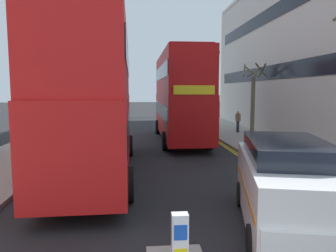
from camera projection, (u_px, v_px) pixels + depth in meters
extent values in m
cube|color=#9E9991|center=(262.00, 145.00, 18.90)|extent=(4.00, 80.00, 0.14)
cube|color=#9E9991|center=(35.00, 148.00, 17.77)|extent=(4.00, 80.00, 0.14)
cube|color=yellow|center=(237.00, 153.00, 16.75)|extent=(0.10, 56.00, 0.01)
cube|color=yellow|center=(234.00, 153.00, 16.73)|extent=(0.10, 56.00, 0.01)
cube|color=white|center=(180.00, 241.00, 5.40)|extent=(0.28, 0.20, 0.95)
cube|color=blue|center=(181.00, 233.00, 5.27)|extent=(0.22, 0.01, 0.26)
cube|color=red|center=(96.00, 130.00, 12.41)|extent=(2.79, 10.86, 2.60)
cube|color=red|center=(95.00, 63.00, 12.13)|extent=(2.73, 10.65, 2.50)
cube|color=black|center=(96.00, 122.00, 12.38)|extent=(2.80, 10.43, 0.84)
cube|color=black|center=(95.00, 61.00, 12.12)|extent=(2.79, 10.22, 0.80)
cube|color=yellow|center=(106.00, 90.00, 17.56)|extent=(2.00, 0.11, 0.44)
cube|color=maroon|center=(94.00, 28.00, 11.99)|extent=(2.51, 9.78, 0.10)
cylinder|color=black|center=(78.00, 147.00, 15.71)|extent=(0.33, 1.05, 1.04)
cylinder|color=black|center=(130.00, 146.00, 16.00)|extent=(0.33, 1.05, 1.04)
cylinder|color=black|center=(40.00, 187.00, 9.10)|extent=(0.33, 1.05, 1.04)
cylinder|color=black|center=(128.00, 184.00, 9.38)|extent=(0.33, 1.05, 1.04)
cube|color=#B20F0F|center=(180.00, 114.00, 20.82)|extent=(2.54, 10.81, 2.60)
cube|color=#B20F0F|center=(180.00, 74.00, 20.54)|extent=(2.49, 10.59, 2.50)
cube|color=black|center=(180.00, 109.00, 20.79)|extent=(2.57, 10.38, 0.84)
cube|color=black|center=(180.00, 73.00, 20.53)|extent=(2.56, 10.16, 0.80)
cube|color=yellow|center=(194.00, 90.00, 15.33)|extent=(2.00, 0.07, 0.44)
cube|color=maroon|center=(180.00, 54.00, 20.40)|extent=(2.29, 9.73, 0.10)
cylinder|color=black|center=(210.00, 140.00, 17.76)|extent=(0.30, 1.04, 1.04)
cylinder|color=black|center=(165.00, 141.00, 17.53)|extent=(0.30, 1.04, 1.04)
cylinder|color=black|center=(190.00, 127.00, 24.39)|extent=(0.30, 1.04, 1.04)
cylinder|color=black|center=(158.00, 127.00, 24.16)|extent=(0.30, 1.04, 1.04)
cube|color=white|center=(286.00, 191.00, 7.42)|extent=(2.95, 5.01, 1.50)
cube|color=black|center=(286.00, 156.00, 7.48)|extent=(2.38, 3.37, 0.76)
cube|color=white|center=(309.00, 239.00, 5.60)|extent=(2.03, 1.57, 0.67)
cube|color=orange|center=(287.00, 189.00, 7.41)|extent=(2.88, 4.65, 0.10)
cylinder|color=black|center=(253.00, 242.00, 6.18)|extent=(0.37, 0.71, 0.68)
cylinder|color=black|center=(308.00, 197.00, 8.78)|extent=(0.37, 0.71, 0.68)
cylinder|color=black|center=(241.00, 194.00, 9.05)|extent=(0.37, 0.71, 0.68)
cylinder|color=#2D2D38|center=(238.00, 127.00, 24.00)|extent=(0.22, 0.22, 0.85)
cube|color=#8C6647|center=(238.00, 117.00, 23.92)|extent=(0.34, 0.22, 0.56)
sphere|color=tan|center=(238.00, 112.00, 23.88)|extent=(0.20, 0.20, 0.20)
cylinder|color=#6B6047|center=(209.00, 95.00, 28.71)|extent=(0.28, 0.28, 5.46)
cylinder|color=#6B6047|center=(218.00, 58.00, 28.36)|extent=(0.23, 1.53, 1.12)
cylinder|color=#6B6047|center=(208.00, 60.00, 29.01)|extent=(1.37, 0.18, 1.00)
cylinder|color=#6B6047|center=(205.00, 61.00, 28.58)|extent=(0.60, 0.78, 0.66)
cylinder|color=#6B6047|center=(204.00, 57.00, 27.84)|extent=(1.03, 1.37, 1.17)
cylinder|color=#6B6047|center=(212.00, 60.00, 27.91)|extent=(1.01, 0.30, 0.76)
cylinder|color=#6B6047|center=(198.00, 98.00, 39.82)|extent=(0.42, 0.42, 4.29)
cylinder|color=#6B6047|center=(202.00, 78.00, 39.72)|extent=(0.40, 1.19, 0.89)
cylinder|color=#6B6047|center=(198.00, 77.00, 40.30)|extent=(1.60, 0.38, 1.17)
cylinder|color=#6B6047|center=(193.00, 78.00, 39.48)|extent=(0.15, 1.16, 0.86)
cylinder|color=#6B6047|center=(198.00, 78.00, 39.03)|extent=(1.09, 0.30, 0.81)
cylinder|color=#6B6047|center=(253.00, 106.00, 22.78)|extent=(0.28, 0.28, 4.11)
cylinder|color=#6B6047|center=(262.00, 70.00, 22.55)|extent=(0.13, 1.27, 0.94)
cylinder|color=#6B6047|center=(254.00, 72.00, 22.97)|extent=(0.97, 0.50, 0.75)
cylinder|color=#6B6047|center=(244.00, 70.00, 22.70)|extent=(0.63, 1.32, 1.01)
cylinder|color=#6B6047|center=(251.00, 71.00, 22.10)|extent=(0.89, 0.80, 0.81)
cylinder|color=#6B6047|center=(261.00, 70.00, 22.02)|extent=(1.14, 0.77, 0.94)
cube|color=black|center=(273.00, 13.00, 21.91)|extent=(0.04, 24.64, 1.00)
cube|color=black|center=(271.00, 72.00, 22.36)|extent=(0.04, 24.64, 1.00)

